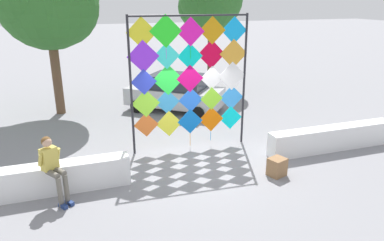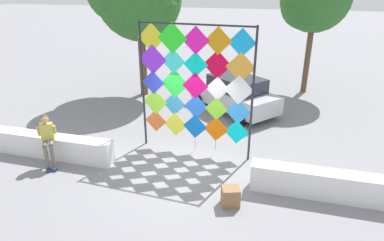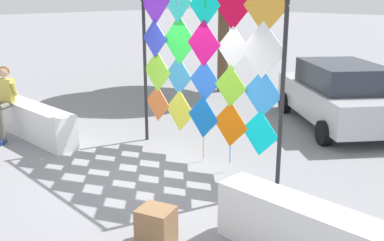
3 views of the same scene
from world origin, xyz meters
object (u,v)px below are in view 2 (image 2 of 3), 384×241
parked_car (235,94)px  cardboard_box_large (231,196)px  kite_display_rack (194,82)px  seated_vendor (47,137)px

parked_car → cardboard_box_large: 6.59m
parked_car → kite_display_rack: bearing=-100.0°
seated_vendor → cardboard_box_large: 5.60m
kite_display_rack → parked_car: (0.70, 3.95, -1.58)m
kite_display_rack → parked_car: 4.31m
seated_vendor → parked_car: size_ratio=0.39×
kite_display_rack → seated_vendor: (-3.93, -2.04, -1.41)m
parked_car → cardboard_box_large: parked_car is taller
seated_vendor → parked_car: bearing=52.3°
seated_vendor → parked_car: seated_vendor is taller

